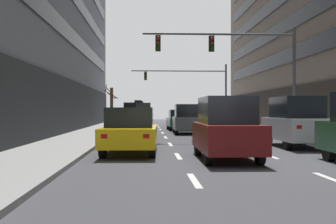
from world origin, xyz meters
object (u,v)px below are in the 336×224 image
at_px(car_driving_0, 186,119).
at_px(taxi_driving_1, 130,131).
at_px(car_driving_2, 226,129).
at_px(taxi_driving_3, 138,120).
at_px(taxi_driving_4, 140,116).
at_px(street_tree_0, 111,105).
at_px(traffic_signal_0, 240,58).
at_px(traffic_signal_1, 196,83).
at_px(car_parked_2, 296,122).
at_px(car_driving_5, 179,120).

bearing_deg(car_driving_0, taxi_driving_1, -104.43).
bearing_deg(car_driving_2, taxi_driving_3, 105.00).
bearing_deg(taxi_driving_4, street_tree_0, 137.75).
relative_size(taxi_driving_3, traffic_signal_0, 0.51).
bearing_deg(taxi_driving_3, street_tree_0, 101.23).
relative_size(car_driving_0, taxi_driving_4, 0.90).
bearing_deg(car_driving_0, traffic_signal_1, 80.38).
bearing_deg(car_parked_2, traffic_signal_0, 109.61).
xyz_separation_m(taxi_driving_4, street_tree_0, (-2.83, 2.57, 0.96)).
xyz_separation_m(car_driving_2, traffic_signal_0, (2.46, 8.70, 3.43)).
bearing_deg(traffic_signal_0, taxi_driving_1, -130.21).
bearing_deg(car_driving_5, taxi_driving_3, -110.65).
bearing_deg(traffic_signal_1, car_driving_0, -99.62).
height_order(car_driving_2, car_driving_5, car_driving_2).
relative_size(car_driving_2, traffic_signal_1, 0.44).
bearing_deg(traffic_signal_0, car_parked_2, -70.39).
distance_m(taxi_driving_1, traffic_signal_1, 27.00).
relative_size(car_driving_2, traffic_signal_0, 0.51).
distance_m(car_driving_5, car_parked_2, 16.14).
distance_m(taxi_driving_3, car_driving_5, 8.98).
relative_size(car_driving_5, car_parked_2, 0.97).
distance_m(traffic_signal_1, street_tree_0, 8.90).
bearing_deg(car_parked_2, taxi_driving_3, 134.44).
bearing_deg(car_parked_2, traffic_signal_1, 93.87).
relative_size(car_driving_0, street_tree_0, 1.05).
xyz_separation_m(taxi_driving_1, street_tree_0, (-2.82, 24.24, 1.24)).
bearing_deg(taxi_driving_3, traffic_signal_0, -28.30).
xyz_separation_m(car_driving_0, car_driving_5, (-0.08, 5.26, -0.19)).
bearing_deg(street_tree_0, traffic_signal_0, -64.19).
height_order(traffic_signal_0, street_tree_0, traffic_signal_0).
xyz_separation_m(car_driving_2, street_tree_0, (-6.02, 26.25, 1.06)).
relative_size(taxi_driving_4, traffic_signal_1, 0.48).
bearing_deg(street_tree_0, car_driving_0, -61.72).
xyz_separation_m(car_driving_5, traffic_signal_1, (2.34, 8.07, 3.52)).
bearing_deg(traffic_signal_0, car_driving_2, -105.79).
xyz_separation_m(car_driving_0, taxi_driving_1, (-3.31, -12.85, -0.16)).
xyz_separation_m(taxi_driving_4, traffic_signal_1, (5.56, 4.52, 3.22)).
bearing_deg(taxi_driving_1, taxi_driving_3, 89.63).
height_order(car_driving_2, car_parked_2, car_parked_2).
height_order(car_driving_2, street_tree_0, street_tree_0).
height_order(taxi_driving_1, car_driving_2, car_driving_2).
distance_m(traffic_signal_0, street_tree_0, 19.63).
bearing_deg(car_driving_2, car_driving_5, 89.92).
height_order(traffic_signal_1, street_tree_0, traffic_signal_1).
bearing_deg(taxi_driving_3, car_driving_5, 69.35).
bearing_deg(taxi_driving_1, car_driving_5, 79.89).
distance_m(car_parked_2, traffic_signal_1, 23.99).
xyz_separation_m(taxi_driving_3, car_parked_2, (7.11, -7.25, 0.08)).
height_order(car_driving_5, traffic_signal_1, traffic_signal_1).
bearing_deg(traffic_signal_0, taxi_driving_4, 110.68).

